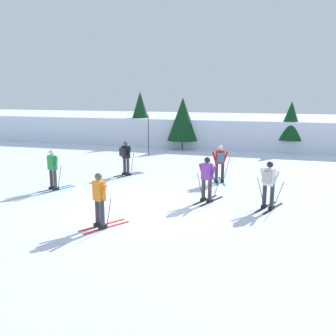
{
  "coord_description": "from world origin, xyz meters",
  "views": [
    {
      "loc": [
        4.37,
        -11.36,
        4.07
      ],
      "look_at": [
        0.28,
        3.18,
        0.9
      ],
      "focal_mm": 39.16,
      "sensor_mm": 36.0,
      "label": 1
    }
  ],
  "objects_px": {
    "conifer_far_left": "(183,119)",
    "skier_green": "(53,169)",
    "skier_black": "(126,156)",
    "conifer_far_right": "(140,114)",
    "conifer_far_centre": "(291,121)",
    "skier_white": "(269,183)",
    "trail_marker_pole": "(148,135)",
    "skier_purple": "(207,178)",
    "skier_orange": "(100,199)",
    "skier_red": "(220,162)"
  },
  "relations": [
    {
      "from": "conifer_far_left",
      "to": "skier_green",
      "type": "bearing_deg",
      "value": -101.5
    },
    {
      "from": "skier_black",
      "to": "conifer_far_right",
      "type": "relative_size",
      "value": 0.42
    },
    {
      "from": "skier_green",
      "to": "conifer_far_centre",
      "type": "bearing_deg",
      "value": 52.7
    },
    {
      "from": "skier_white",
      "to": "conifer_far_centre",
      "type": "height_order",
      "value": "conifer_far_centre"
    },
    {
      "from": "trail_marker_pole",
      "to": "conifer_far_centre",
      "type": "bearing_deg",
      "value": 22.26
    },
    {
      "from": "skier_green",
      "to": "trail_marker_pole",
      "type": "relative_size",
      "value": 0.66
    },
    {
      "from": "skier_white",
      "to": "conifer_far_right",
      "type": "height_order",
      "value": "conifer_far_right"
    },
    {
      "from": "skier_purple",
      "to": "skier_green",
      "type": "height_order",
      "value": "same"
    },
    {
      "from": "skier_orange",
      "to": "conifer_far_centre",
      "type": "xyz_separation_m",
      "value": [
        6.09,
        16.47,
        1.21
      ]
    },
    {
      "from": "skier_orange",
      "to": "trail_marker_pole",
      "type": "xyz_separation_m",
      "value": [
        -2.8,
        12.83,
        0.38
      ]
    },
    {
      "from": "skier_orange",
      "to": "skier_black",
      "type": "bearing_deg",
      "value": 105.9
    },
    {
      "from": "trail_marker_pole",
      "to": "conifer_far_left",
      "type": "relative_size",
      "value": 0.71
    },
    {
      "from": "skier_green",
      "to": "skier_white",
      "type": "distance_m",
      "value": 8.69
    },
    {
      "from": "skier_orange",
      "to": "skier_green",
      "type": "bearing_deg",
      "value": 137.96
    },
    {
      "from": "skier_purple",
      "to": "skier_white",
      "type": "relative_size",
      "value": 1.0
    },
    {
      "from": "skier_red",
      "to": "trail_marker_pole",
      "type": "height_order",
      "value": "trail_marker_pole"
    },
    {
      "from": "skier_purple",
      "to": "skier_green",
      "type": "distance_m",
      "value": 6.47
    },
    {
      "from": "conifer_far_right",
      "to": "skier_purple",
      "type": "bearing_deg",
      "value": -60.96
    },
    {
      "from": "skier_red",
      "to": "skier_white",
      "type": "bearing_deg",
      "value": -57.6
    },
    {
      "from": "skier_purple",
      "to": "trail_marker_pole",
      "type": "xyz_separation_m",
      "value": [
        -5.45,
        9.31,
        0.38
      ]
    },
    {
      "from": "skier_orange",
      "to": "skier_purple",
      "type": "relative_size",
      "value": 1.0
    },
    {
      "from": "skier_green",
      "to": "conifer_far_centre",
      "type": "height_order",
      "value": "conifer_far_centre"
    },
    {
      "from": "skier_orange",
      "to": "skier_white",
      "type": "bearing_deg",
      "value": 33.56
    },
    {
      "from": "conifer_far_right",
      "to": "skier_black",
      "type": "bearing_deg",
      "value": -74.04
    },
    {
      "from": "skier_purple",
      "to": "skier_black",
      "type": "relative_size",
      "value": 1.0
    },
    {
      "from": "skier_black",
      "to": "skier_white",
      "type": "relative_size",
      "value": 1.0
    },
    {
      "from": "skier_orange",
      "to": "conifer_far_right",
      "type": "bearing_deg",
      "value": 105.94
    },
    {
      "from": "skier_purple",
      "to": "conifer_far_left",
      "type": "bearing_deg",
      "value": 107.44
    },
    {
      "from": "conifer_far_right",
      "to": "skier_green",
      "type": "bearing_deg",
      "value": -85.61
    },
    {
      "from": "skier_purple",
      "to": "conifer_far_centre",
      "type": "distance_m",
      "value": 13.46
    },
    {
      "from": "skier_purple",
      "to": "conifer_far_left",
      "type": "distance_m",
      "value": 13.13
    },
    {
      "from": "trail_marker_pole",
      "to": "skier_green",
      "type": "bearing_deg",
      "value": -96.24
    },
    {
      "from": "skier_green",
      "to": "conifer_far_left",
      "type": "relative_size",
      "value": 0.47
    },
    {
      "from": "skier_orange",
      "to": "skier_green",
      "type": "height_order",
      "value": "same"
    },
    {
      "from": "skier_orange",
      "to": "conifer_far_left",
      "type": "xyz_separation_m",
      "value": [
        -1.27,
        15.99,
        1.22
      ]
    },
    {
      "from": "skier_black",
      "to": "conifer_far_left",
      "type": "height_order",
      "value": "conifer_far_left"
    },
    {
      "from": "skier_purple",
      "to": "skier_black",
      "type": "distance_m",
      "value": 5.66
    },
    {
      "from": "conifer_far_left",
      "to": "conifer_far_right",
      "type": "height_order",
      "value": "conifer_far_right"
    },
    {
      "from": "skier_orange",
      "to": "skier_black",
      "type": "relative_size",
      "value": 1.0
    },
    {
      "from": "skier_red",
      "to": "conifer_far_left",
      "type": "height_order",
      "value": "conifer_far_left"
    },
    {
      "from": "skier_orange",
      "to": "skier_white",
      "type": "xyz_separation_m",
      "value": [
        4.86,
        3.23,
        0.04
      ]
    },
    {
      "from": "skier_green",
      "to": "conifer_far_left",
      "type": "distance_m",
      "value": 12.86
    },
    {
      "from": "skier_purple",
      "to": "skier_white",
      "type": "xyz_separation_m",
      "value": [
        2.21,
        -0.29,
        0.04
      ]
    },
    {
      "from": "skier_black",
      "to": "skier_purple",
      "type": "bearing_deg",
      "value": -35.79
    },
    {
      "from": "conifer_far_centre",
      "to": "skier_orange",
      "type": "bearing_deg",
      "value": -110.31
    },
    {
      "from": "skier_red",
      "to": "conifer_far_centre",
      "type": "xyz_separation_m",
      "value": [
        3.4,
        9.83,
        1.17
      ]
    },
    {
      "from": "skier_white",
      "to": "trail_marker_pole",
      "type": "bearing_deg",
      "value": 128.59
    },
    {
      "from": "skier_white",
      "to": "skier_green",
      "type": "bearing_deg",
      "value": 178.53
    },
    {
      "from": "skier_purple",
      "to": "skier_red",
      "type": "bearing_deg",
      "value": 89.11
    },
    {
      "from": "skier_red",
      "to": "conifer_far_left",
      "type": "xyz_separation_m",
      "value": [
        -3.97,
        9.35,
        1.18
      ]
    }
  ]
}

